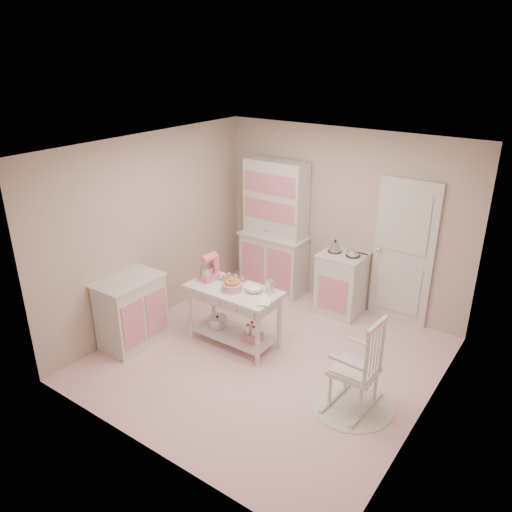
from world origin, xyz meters
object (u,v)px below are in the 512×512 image
(stove, at_px, (341,283))
(bread_basket, at_px, (232,287))
(base_cabinet, at_px, (131,312))
(hutch, at_px, (274,228))
(rocking_chair, at_px, (355,362))
(stand_mixer, at_px, (208,267))
(work_table, at_px, (234,316))

(stove, relative_size, bread_basket, 3.68)
(bread_basket, bearing_deg, base_cabinet, -147.62)
(hutch, height_order, rocking_chair, hutch)
(hutch, height_order, stand_mixer, hutch)
(hutch, bearing_deg, work_table, -74.29)
(rocking_chair, distance_m, work_table, 1.80)
(stove, bearing_deg, work_table, -115.60)
(work_table, height_order, stand_mixer, stand_mixer)
(base_cabinet, bearing_deg, stand_mixer, 49.31)
(stove, bearing_deg, bread_basket, -114.31)
(stand_mixer, bearing_deg, base_cabinet, -124.87)
(base_cabinet, bearing_deg, stove, 51.62)
(work_table, distance_m, stand_mixer, 0.71)
(rocking_chair, bearing_deg, bread_basket, 177.92)
(hutch, xyz_separation_m, work_table, (0.45, -1.61, -0.64))
(hutch, height_order, stove, hutch)
(rocking_chair, xyz_separation_m, work_table, (-1.78, 0.23, -0.15))
(base_cabinet, distance_m, bread_basket, 1.36)
(base_cabinet, distance_m, rocking_chair, 2.91)
(rocking_chair, bearing_deg, stove, 123.87)
(work_table, bearing_deg, rocking_chair, -7.44)
(hutch, xyz_separation_m, base_cabinet, (-0.63, -2.36, -0.58))
(rocking_chair, xyz_separation_m, bread_basket, (-1.76, 0.18, 0.30))
(work_table, xyz_separation_m, stand_mixer, (-0.42, 0.02, 0.57))
(stove, bearing_deg, hutch, 177.61)
(hutch, height_order, work_table, hutch)
(base_cabinet, xyz_separation_m, bread_basket, (1.10, 0.70, 0.39))
(bread_basket, bearing_deg, stand_mixer, 170.96)
(stove, relative_size, stand_mixer, 2.71)
(hutch, relative_size, work_table, 1.73)
(stand_mixer, bearing_deg, work_table, 3.09)
(stove, relative_size, rocking_chair, 0.84)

